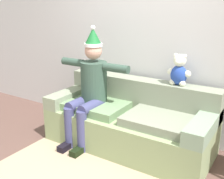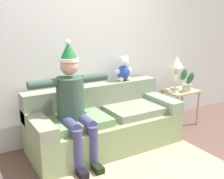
% 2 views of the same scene
% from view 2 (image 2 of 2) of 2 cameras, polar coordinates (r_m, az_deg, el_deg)
% --- Properties ---
extents(back_wall, '(7.00, 0.10, 2.70)m').
position_cam_2_polar(back_wall, '(4.09, -5.43, 8.92)').
color(back_wall, silver).
rests_on(back_wall, ground_plane).
extents(couch, '(2.07, 0.88, 0.82)m').
position_cam_2_polar(couch, '(3.89, -1.71, -6.96)').
color(couch, '#8A9D6D').
rests_on(couch, ground_plane).
extents(person_seated, '(1.02, 0.77, 1.51)m').
position_cam_2_polar(person_seated, '(3.39, -7.95, -2.61)').
color(person_seated, '#364E42').
rests_on(person_seated, ground_plane).
extents(teddy_bear, '(0.29, 0.17, 0.38)m').
position_cam_2_polar(teddy_bear, '(4.17, 2.43, 4.12)').
color(teddy_bear, '#2544A4').
rests_on(teddy_bear, couch).
extents(side_table, '(0.54, 0.43, 0.59)m').
position_cam_2_polar(side_table, '(4.73, 13.91, -1.33)').
color(side_table, tan).
rests_on(side_table, ground_plane).
extents(table_lamp, '(0.24, 0.24, 0.55)m').
position_cam_2_polar(table_lamp, '(4.63, 13.12, 5.24)').
color(table_lamp, '#B7AE94').
rests_on(table_lamp, side_table).
extents(potted_plant, '(0.28, 0.24, 0.38)m').
position_cam_2_polar(potted_plant, '(4.62, 15.22, 1.86)').
color(potted_plant, beige).
rests_on(potted_plant, side_table).
extents(candle_tall, '(0.04, 0.04, 0.27)m').
position_cam_2_polar(candle_tall, '(4.54, 12.95, 1.66)').
color(candle_tall, beige).
rests_on(candle_tall, side_table).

